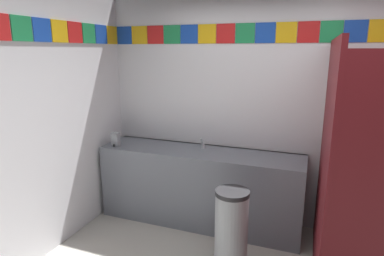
{
  "coord_description": "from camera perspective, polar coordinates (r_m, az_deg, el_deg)",
  "views": [
    {
      "loc": [
        0.31,
        -2.06,
        1.97
      ],
      "look_at": [
        -0.81,
        0.95,
        1.2
      ],
      "focal_mm": 30.48,
      "sensor_mm": 36.0,
      "label": 1
    }
  ],
  "objects": [
    {
      "name": "vanity_counter",
      "position": [
        3.83,
        1.38,
        -10.12
      ],
      "size": [
        2.3,
        0.57,
        0.86
      ],
      "color": "slate",
      "rests_on": "ground_plane"
    },
    {
      "name": "trash_bin",
      "position": [
        3.12,
        6.88,
        -17.24
      ],
      "size": [
        0.31,
        0.31,
        0.77
      ],
      "color": "#999EA3",
      "rests_on": "ground_plane"
    },
    {
      "name": "wall_side",
      "position": [
        3.21,
        -28.05,
        0.33
      ],
      "size": [
        0.09,
        3.09,
        2.64
      ],
      "color": "silver",
      "rests_on": "ground_plane"
    },
    {
      "name": "soap_dispenser",
      "position": [
        3.95,
        -13.21,
        -1.98
      ],
      "size": [
        0.09,
        0.09,
        0.16
      ],
      "color": "gray",
      "rests_on": "vanity_counter"
    },
    {
      "name": "stall_divider",
      "position": [
        2.75,
        25.65,
        -7.93
      ],
      "size": [
        0.92,
        1.56,
        2.06
      ],
      "color": "maroon",
      "rests_on": "ground_plane"
    },
    {
      "name": "wall_back",
      "position": [
        3.71,
        15.42,
        3.01
      ],
      "size": [
        4.07,
        0.09,
        2.64
      ],
      "color": "silver",
      "rests_on": "ground_plane"
    },
    {
      "name": "faucet_center",
      "position": [
        3.75,
        1.87,
        -2.88
      ],
      "size": [
        0.04,
        0.1,
        0.14
      ],
      "color": "silver",
      "rests_on": "vanity_counter"
    }
  ]
}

